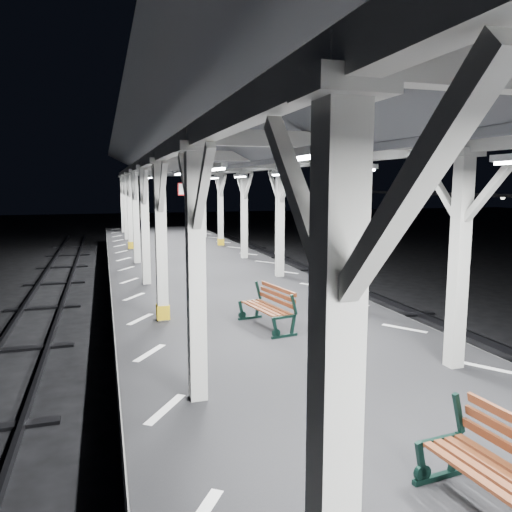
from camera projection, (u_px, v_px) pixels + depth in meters
name	position (u px, v px, depth m)	size (l,w,h in m)	color
ground	(287.00, 392.00, 9.20)	(120.00, 120.00, 0.00)	black
platform	(287.00, 366.00, 9.12)	(6.00, 50.00, 1.00)	black
hazard_stripes_left	(150.00, 353.00, 8.34)	(1.00, 48.00, 0.01)	silver
hazard_stripes_right	(404.00, 328.00, 9.76)	(1.00, 48.00, 0.01)	silver
track_right	(506.00, 360.00, 10.63)	(2.20, 60.00, 0.16)	#2D2D33
canopy	(289.00, 139.00, 8.53)	(5.40, 49.00, 4.65)	beige
bench_mid	(270.00, 306.00, 9.81)	(0.80, 1.56, 0.80)	black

